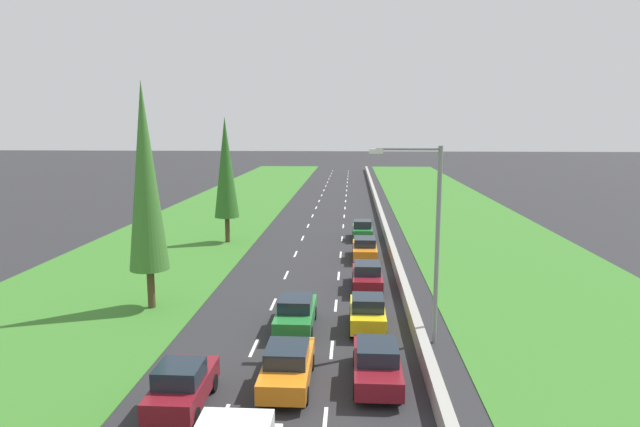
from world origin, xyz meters
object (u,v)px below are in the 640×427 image
(yellow_hatchback_right_lane, at_px, (367,312))
(poplar_tree_third, at_px, (226,168))
(poplar_tree_second, at_px, (145,178))
(green_hatchback_right_lane, at_px, (362,230))
(street_light_mast, at_px, (430,231))
(maroon_sedan_right_lane_fourth, at_px, (367,276))
(maroon_hatchback_left_lane, at_px, (182,385))
(orange_sedan_right_lane, at_px, (365,248))
(green_sedan_centre_lane, at_px, (296,313))
(orange_sedan_centre_lane, at_px, (288,365))
(maroon_sedan_right_lane, at_px, (377,363))

(yellow_hatchback_right_lane, distance_m, poplar_tree_third, 23.04)
(yellow_hatchback_right_lane, distance_m, poplar_tree_second, 13.49)
(green_hatchback_right_lane, bearing_deg, poplar_tree_third, -170.13)
(yellow_hatchback_right_lane, height_order, street_light_mast, street_light_mast)
(maroon_sedan_right_lane_fourth, relative_size, green_hatchback_right_lane, 1.15)
(maroon_hatchback_left_lane, bearing_deg, orange_sedan_right_lane, 72.72)
(green_hatchback_right_lane, bearing_deg, yellow_hatchback_right_lane, -90.33)
(maroon_hatchback_left_lane, relative_size, green_sedan_centre_lane, 0.87)
(maroon_hatchback_left_lane, height_order, poplar_tree_second, poplar_tree_second)
(maroon_hatchback_left_lane, distance_m, green_sedan_centre_lane, 8.39)
(green_sedan_centre_lane, bearing_deg, maroon_sedan_right_lane_fourth, 61.83)
(orange_sedan_right_lane, xyz_separation_m, maroon_hatchback_left_lane, (-6.88, -22.10, 0.02))
(orange_sedan_right_lane, relative_size, green_sedan_centre_lane, 1.00)
(maroon_hatchback_left_lane, distance_m, poplar_tree_third, 28.17)
(yellow_hatchback_right_lane, height_order, orange_sedan_right_lane, yellow_hatchback_right_lane)
(green_hatchback_right_lane, bearing_deg, street_light_mast, -83.62)
(green_hatchback_right_lane, xyz_separation_m, orange_sedan_centre_lane, (-3.33, -27.35, -0.02))
(green_sedan_centre_lane, bearing_deg, street_light_mast, -12.25)
(green_hatchback_right_lane, distance_m, maroon_hatchback_left_lane, 30.02)
(yellow_hatchback_right_lane, bearing_deg, orange_sedan_centre_lane, -117.79)
(poplar_tree_second, bearing_deg, green_hatchback_right_lane, 58.01)
(maroon_sedan_right_lane, height_order, poplar_tree_third, poplar_tree_third)
(maroon_hatchback_left_lane, bearing_deg, green_hatchback_right_lane, 76.85)
(orange_sedan_centre_lane, bearing_deg, orange_sedan_right_lane, 80.51)
(maroon_sedan_right_lane, bearing_deg, green_hatchback_right_lane, 90.18)
(green_sedan_centre_lane, bearing_deg, yellow_hatchback_right_lane, 3.45)
(orange_sedan_right_lane, height_order, orange_sedan_centre_lane, same)
(maroon_hatchback_left_lane, bearing_deg, maroon_sedan_right_lane, 18.54)
(orange_sedan_centre_lane, bearing_deg, green_hatchback_right_lane, 83.06)
(yellow_hatchback_right_lane, relative_size, maroon_hatchback_left_lane, 1.00)
(maroon_sedan_right_lane, distance_m, orange_sedan_centre_lane, 3.44)
(poplar_tree_second, bearing_deg, yellow_hatchback_right_lane, -11.45)
(poplar_tree_second, bearing_deg, orange_sedan_right_lane, 44.79)
(orange_sedan_right_lane, xyz_separation_m, street_light_mast, (2.50, -15.68, 4.42))
(orange_sedan_right_lane, bearing_deg, street_light_mast, -80.94)
(green_hatchback_right_lane, xyz_separation_m, maroon_hatchback_left_lane, (-6.83, -29.23, 0.00))
(orange_sedan_centre_lane, relative_size, green_sedan_centre_lane, 1.00)
(poplar_tree_third, bearing_deg, orange_sedan_centre_lane, -72.15)
(yellow_hatchback_right_lane, bearing_deg, maroon_sedan_right_lane, -87.89)
(orange_sedan_right_lane, xyz_separation_m, green_hatchback_right_lane, (-0.05, 7.13, 0.02))
(maroon_hatchback_left_lane, bearing_deg, poplar_tree_third, 99.73)
(poplar_tree_third, bearing_deg, maroon_sedan_right_lane_fourth, -47.64)
(maroon_sedan_right_lane, distance_m, orange_sedan_right_lane, 19.78)
(maroon_sedan_right_lane, xyz_separation_m, green_sedan_centre_lane, (-3.71, 5.44, 0.00))
(yellow_hatchback_right_lane, distance_m, green_hatchback_right_lane, 21.26)
(yellow_hatchback_right_lane, bearing_deg, green_hatchback_right_lane, 89.67)
(green_hatchback_right_lane, height_order, poplar_tree_third, poplar_tree_third)
(green_sedan_centre_lane, xyz_separation_m, poplar_tree_second, (-8.18, 2.58, 6.34))
(orange_sedan_centre_lane, bearing_deg, green_sedan_centre_lane, 92.87)
(poplar_tree_third, bearing_deg, yellow_hatchback_right_lane, -59.44)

